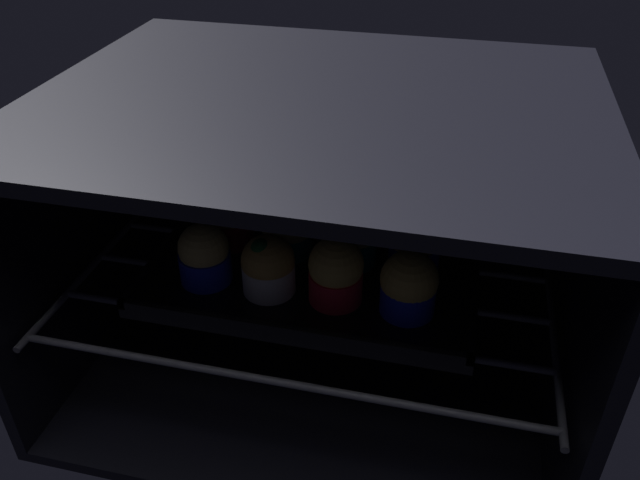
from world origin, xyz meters
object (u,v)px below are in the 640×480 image
Objects in this scene: muffin_row2_col0 at (249,191)px; muffin_row2_col2 at (364,201)px; muffin_row0_col1 at (268,266)px; muffin_row2_col1 at (305,194)px; baking_tray at (320,258)px; muffin_row1_col1 at (288,227)px; muffin_row1_col3 at (415,244)px; muffin_row1_col2 at (352,239)px; muffin_row2_col3 at (421,207)px; muffin_row0_col2 at (336,272)px; muffin_row0_col0 at (204,255)px; muffin_row0_col3 at (409,285)px; muffin_row1_col0 at (230,217)px.

muffin_row2_col2 is (15.17, 0.27, 0.34)cm from muffin_row2_col0.
muffin_row0_col1 is 0.93× the size of muffin_row2_col1.
muffin_row0_col1 reaches higher than baking_tray.
muffin_row1_col1 is 8.04cm from muffin_row2_col1.
muffin_row0_col1 is 16.99cm from muffin_row1_col3.
muffin_row2_col1 is (-3.86, 7.89, 4.07)cm from baking_tray.
muffin_row1_col2 is at bearing -89.47° from muffin_row2_col2.
muffin_row1_col1 reaches higher than muffin_row2_col0.
muffin_row1_col2 is 0.87× the size of muffin_row1_col3.
muffin_row0_col2 is at bearing -115.87° from muffin_row2_col3.
muffin_row0_col1 is 0.96× the size of muffin_row2_col0.
baking_tray is at bearing -33.47° from muffin_row2_col0.
muffin_row2_col1 is at bearing 151.68° from muffin_row1_col3.
muffin_row1_col3 is 23.79cm from muffin_row2_col0.
muffin_row0_col1 is 10.91cm from muffin_row1_col2.
muffin_row1_col3 is 1.04× the size of muffin_row2_col2.
muffin_row2_col3 reaches higher than muffin_row1_col2.
muffin_row2_col2 is (15.30, 15.49, 0.24)cm from muffin_row0_col0.
muffin_row0_col0 reaches higher than baking_tray.
muffin_row2_col1 reaches higher than muffin_row1_col2.
muffin_row0_col3 is 22.05cm from muffin_row2_col1.
muffin_row1_col1 is at bearing 179.78° from muffin_row1_col3.
muffin_row1_col2 is (7.83, -0.24, -0.31)cm from muffin_row1_col1.
muffin_row0_col1 is 7.54cm from muffin_row0_col2.
muffin_row2_col0 is (-22.76, 15.50, -0.12)cm from muffin_row0_col3.
muffin_row2_col3 is at bearing 90.87° from muffin_row1_col3.
muffin_row1_col0 is (0.14, 8.09, 0.21)cm from muffin_row0_col0.
muffin_row2_col3 reaches higher than muffin_row2_col1.
baking_tray is 5.32× the size of muffin_row0_col1.
muffin_row1_col2 is at bearing 25.51° from muffin_row0_col0.
muffin_row0_col3 is (11.42, -8.00, 3.85)cm from baking_tray.
muffin_row0_col1 is at bearing -178.64° from muffin_row0_col2.
muffin_row2_col0 is (-7.42, 7.64, -0.18)cm from muffin_row1_col1.
muffin_row0_col0 is 0.95× the size of muffin_row2_col1.
muffin_row2_col1 is 7.70cm from muffin_row2_col2.
muffin_row1_col3 reaches higher than muffin_row0_col0.
muffin_row0_col1 is at bearing -64.44° from muffin_row2_col0.
muffin_row1_col2 is (3.91, -0.39, 3.59)cm from baking_tray.
muffin_row0_col0 is at bearing -154.49° from muffin_row1_col2.
muffin_row1_col2 is at bearing 134.63° from muffin_row0_col3.
muffin_row1_col0 and muffin_row2_col3 have the same top height.
muffin_row1_col0 is at bearing 131.54° from muffin_row0_col1.
muffin_row2_col2 reaches higher than muffin_row2_col0.
muffin_row0_col1 is 17.15cm from muffin_row2_col0.
muffin_row2_col1 is (-15.28, 15.89, 0.22)cm from muffin_row0_col3.
muffin_row1_col2 is (15.37, 7.34, -0.23)cm from muffin_row0_col0.
muffin_row2_col3 is (14.91, -0.29, 0.16)cm from muffin_row2_col1.
baking_tray is 5.53× the size of muffin_row1_col2.
muffin_row1_col0 reaches higher than muffin_row0_col0.
muffin_row1_col0 is (-14.91, 8.16, -0.06)cm from muffin_row0_col2.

